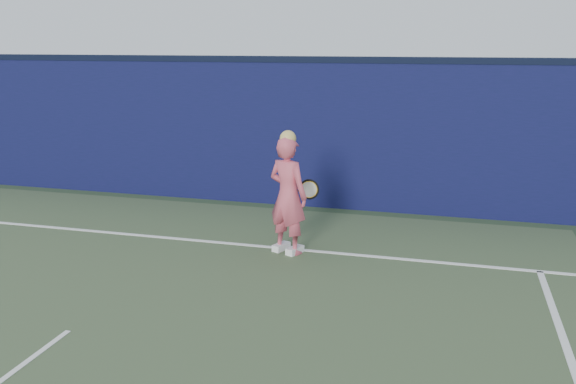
% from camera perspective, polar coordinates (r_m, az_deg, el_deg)
% --- Properties ---
extents(backstop_wall, '(24.00, 0.40, 2.50)m').
position_cam_1_polar(backstop_wall, '(11.08, -4.01, 5.59)').
color(backstop_wall, '#0C1035').
rests_on(backstop_wall, ground).
extents(wall_cap, '(24.00, 0.42, 0.10)m').
position_cam_1_polar(wall_cap, '(10.96, -4.13, 12.32)').
color(wall_cap, black).
rests_on(wall_cap, backstop_wall).
extents(player, '(0.70, 0.59, 1.71)m').
position_cam_1_polar(player, '(8.27, 0.00, -0.28)').
color(player, '#D05164').
rests_on(player, ground).
extents(racket, '(0.54, 0.17, 0.30)m').
position_cam_1_polar(racket, '(8.63, 1.83, 0.22)').
color(racket, black).
rests_on(racket, ground).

